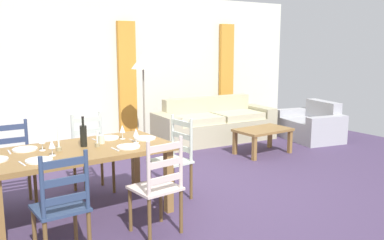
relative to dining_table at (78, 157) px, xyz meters
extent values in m
cube|color=#463556|center=(1.43, -0.03, -0.67)|extent=(9.60, 9.60, 0.02)
cube|color=silver|center=(1.43, 3.27, 0.69)|extent=(9.60, 0.16, 2.70)
cube|color=orange|center=(2.13, 3.13, 0.44)|extent=(0.35, 0.08, 2.20)
cube|color=orange|center=(4.53, 3.13, 0.44)|extent=(0.35, 0.08, 2.20)
cube|color=olive|center=(0.00, 0.00, 0.06)|extent=(1.90, 0.96, 0.05)
cube|color=olive|center=(0.85, -0.38, -0.31)|extent=(0.08, 0.08, 0.70)
cube|color=olive|center=(0.85, 0.38, -0.31)|extent=(0.08, 0.08, 0.70)
cube|color=navy|center=(-0.42, -0.71, -0.22)|extent=(0.42, 0.40, 0.03)
cylinder|color=brown|center=(-0.60, -0.54, -0.45)|extent=(0.04, 0.04, 0.43)
cylinder|color=brown|center=(-0.24, -0.54, -0.45)|extent=(0.04, 0.04, 0.43)
cylinder|color=brown|center=(-0.24, -0.88, -0.45)|extent=(0.04, 0.04, 0.43)
cylinder|color=navy|center=(-0.60, -0.88, 0.05)|extent=(0.04, 0.04, 0.50)
cylinder|color=navy|center=(-0.24, -0.88, 0.05)|extent=(0.04, 0.04, 0.50)
cube|color=navy|center=(-0.42, -0.88, -0.08)|extent=(0.38, 0.03, 0.06)
cube|color=navy|center=(-0.42, -0.88, 0.07)|extent=(0.38, 0.03, 0.06)
cube|color=navy|center=(-0.42, -0.88, 0.22)|extent=(0.38, 0.03, 0.06)
cube|color=beige|center=(0.48, -0.73, -0.22)|extent=(0.45, 0.43, 0.03)
cylinder|color=brown|center=(0.29, -0.58, -0.45)|extent=(0.04, 0.04, 0.43)
cylinder|color=brown|center=(0.65, -0.55, -0.45)|extent=(0.04, 0.04, 0.43)
cylinder|color=brown|center=(0.31, -0.91, -0.45)|extent=(0.04, 0.04, 0.43)
cylinder|color=brown|center=(0.67, -0.89, -0.45)|extent=(0.04, 0.04, 0.43)
cylinder|color=beige|center=(0.31, -0.91, 0.05)|extent=(0.04, 0.04, 0.50)
cylinder|color=beige|center=(0.67, -0.89, 0.05)|extent=(0.04, 0.04, 0.50)
cube|color=beige|center=(0.49, -0.90, -0.08)|extent=(0.38, 0.05, 0.06)
cube|color=beige|center=(0.49, -0.90, 0.07)|extent=(0.38, 0.05, 0.06)
cube|color=beige|center=(0.49, -0.90, 0.22)|extent=(0.38, 0.05, 0.06)
cube|color=navy|center=(-0.48, 0.70, -0.22)|extent=(0.45, 0.43, 0.03)
cylinder|color=brown|center=(-0.31, 0.51, -0.45)|extent=(0.04, 0.04, 0.43)
cylinder|color=brown|center=(-0.67, 0.54, -0.45)|extent=(0.04, 0.04, 0.43)
cylinder|color=brown|center=(-0.29, 0.85, -0.45)|extent=(0.04, 0.04, 0.43)
cylinder|color=navy|center=(-0.29, 0.85, 0.05)|extent=(0.04, 0.04, 0.50)
cube|color=navy|center=(-0.47, 0.87, -0.08)|extent=(0.38, 0.05, 0.06)
cube|color=navy|center=(-0.47, 0.87, 0.07)|extent=(0.38, 0.05, 0.06)
cube|color=navy|center=(-0.47, 0.87, 0.22)|extent=(0.38, 0.05, 0.06)
cube|color=silver|center=(0.44, 0.68, -0.22)|extent=(0.43, 0.41, 0.03)
cylinder|color=brown|center=(0.62, 0.52, -0.45)|extent=(0.04, 0.04, 0.43)
cylinder|color=brown|center=(0.26, 0.51, -0.45)|extent=(0.04, 0.04, 0.43)
cylinder|color=brown|center=(0.61, 0.86, -0.45)|extent=(0.04, 0.04, 0.43)
cylinder|color=brown|center=(0.25, 0.85, -0.45)|extent=(0.04, 0.04, 0.43)
cylinder|color=silver|center=(0.61, 0.86, 0.05)|extent=(0.04, 0.04, 0.50)
cylinder|color=silver|center=(0.25, 0.85, 0.05)|extent=(0.04, 0.04, 0.50)
cube|color=silver|center=(0.43, 0.85, -0.08)|extent=(0.38, 0.03, 0.06)
cube|color=silver|center=(0.43, 0.85, 0.07)|extent=(0.38, 0.03, 0.06)
cube|color=silver|center=(0.43, 0.85, 0.22)|extent=(0.38, 0.03, 0.06)
cube|color=silver|center=(1.09, -0.03, -0.22)|extent=(0.43, 0.44, 0.03)
cylinder|color=brown|center=(0.93, -0.22, -0.45)|extent=(0.04, 0.04, 0.43)
cylinder|color=brown|center=(0.91, 0.14, -0.45)|extent=(0.04, 0.04, 0.43)
cylinder|color=brown|center=(1.27, -0.20, -0.45)|extent=(0.04, 0.04, 0.43)
cylinder|color=brown|center=(1.25, 0.16, -0.45)|extent=(0.04, 0.04, 0.43)
cylinder|color=silver|center=(1.27, -0.20, 0.05)|extent=(0.04, 0.04, 0.50)
cylinder|color=silver|center=(1.25, 0.16, 0.05)|extent=(0.04, 0.04, 0.50)
cube|color=silver|center=(1.26, -0.02, -0.08)|extent=(0.05, 0.38, 0.06)
cube|color=silver|center=(1.26, -0.02, 0.07)|extent=(0.05, 0.38, 0.06)
cube|color=silver|center=(1.26, -0.02, 0.22)|extent=(0.05, 0.38, 0.06)
cylinder|color=white|center=(-0.45, -0.25, 0.10)|extent=(0.24, 0.24, 0.02)
cube|color=silver|center=(-0.60, -0.25, 0.09)|extent=(0.03, 0.17, 0.01)
cylinder|color=white|center=(0.45, -0.25, 0.10)|extent=(0.24, 0.24, 0.02)
cube|color=silver|center=(0.30, -0.25, 0.09)|extent=(0.02, 0.17, 0.01)
cylinder|color=white|center=(-0.45, 0.25, 0.10)|extent=(0.24, 0.24, 0.02)
cube|color=silver|center=(-0.60, 0.25, 0.09)|extent=(0.03, 0.17, 0.01)
cylinder|color=white|center=(0.45, 0.25, 0.10)|extent=(0.24, 0.24, 0.02)
cube|color=silver|center=(0.30, 0.25, 0.09)|extent=(0.03, 0.17, 0.01)
cylinder|color=white|center=(0.78, 0.00, 0.10)|extent=(0.24, 0.24, 0.02)
cube|color=silver|center=(0.63, 0.00, 0.09)|extent=(0.02, 0.17, 0.01)
cylinder|color=black|center=(0.09, 0.06, 0.20)|extent=(0.07, 0.07, 0.22)
cylinder|color=black|center=(0.09, 0.06, 0.35)|extent=(0.02, 0.02, 0.08)
cylinder|color=black|center=(0.09, 0.06, 0.39)|extent=(0.03, 0.03, 0.02)
cylinder|color=white|center=(-0.29, -0.13, 0.09)|extent=(0.06, 0.06, 0.01)
cylinder|color=white|center=(-0.29, -0.13, 0.13)|extent=(0.01, 0.01, 0.07)
cone|color=white|center=(-0.29, -0.13, 0.21)|extent=(0.06, 0.06, 0.08)
cylinder|color=white|center=(0.61, -0.12, 0.09)|extent=(0.06, 0.06, 0.01)
cylinder|color=white|center=(0.61, -0.12, 0.13)|extent=(0.01, 0.01, 0.07)
cone|color=white|center=(0.61, -0.12, 0.21)|extent=(0.06, 0.06, 0.08)
cylinder|color=white|center=(-0.31, 0.13, 0.09)|extent=(0.06, 0.06, 0.01)
cylinder|color=white|center=(-0.31, 0.13, 0.13)|extent=(0.01, 0.01, 0.07)
cone|color=white|center=(-0.31, 0.13, 0.21)|extent=(0.06, 0.06, 0.08)
cylinder|color=white|center=(0.57, 0.14, 0.09)|extent=(0.06, 0.06, 0.01)
cylinder|color=white|center=(0.57, 0.14, 0.13)|extent=(0.01, 0.01, 0.07)
cone|color=white|center=(0.57, 0.14, 0.21)|extent=(0.06, 0.06, 0.08)
cylinder|color=beige|center=(0.29, 0.08, 0.13)|extent=(0.07, 0.07, 0.09)
cylinder|color=#998C66|center=(-0.18, 0.02, 0.11)|extent=(0.05, 0.05, 0.04)
cylinder|color=white|center=(-0.18, 0.02, 0.23)|extent=(0.02, 0.02, 0.21)
cylinder|color=#998C66|center=(0.20, -0.04, 0.11)|extent=(0.05, 0.05, 0.04)
cylinder|color=white|center=(0.20, -0.04, 0.19)|extent=(0.02, 0.02, 0.13)
cube|color=#B4AD8A|center=(3.33, 1.97, -0.46)|extent=(1.87, 0.97, 0.40)
cube|color=#B4AD8A|center=(3.36, 2.27, -0.26)|extent=(1.81, 0.37, 0.80)
cube|color=#B4AD8A|center=(4.35, 1.88, -0.37)|extent=(0.32, 0.82, 0.58)
cube|color=#B4AD8A|center=(2.32, 2.07, -0.37)|extent=(0.32, 0.82, 0.58)
cube|color=beige|center=(3.77, 1.88, -0.20)|extent=(0.92, 0.72, 0.12)
cube|color=beige|center=(2.88, 1.97, -0.20)|extent=(0.92, 0.72, 0.12)
cube|color=olive|center=(3.42, 0.82, -0.26)|extent=(0.90, 0.56, 0.04)
cube|color=olive|center=(3.02, 0.59, -0.47)|extent=(0.06, 0.06, 0.38)
cube|color=olive|center=(3.82, 0.59, -0.47)|extent=(0.06, 0.06, 0.38)
cube|color=olive|center=(3.02, 1.05, -0.47)|extent=(0.06, 0.06, 0.38)
cube|color=olive|center=(3.82, 1.05, -0.47)|extent=(0.06, 0.06, 0.38)
cube|color=#A6A6AC|center=(4.88, 1.07, -0.47)|extent=(0.96, 0.96, 0.38)
cube|color=#A6A6AC|center=(5.17, 1.01, -0.30)|extent=(0.38, 0.82, 0.72)
cube|color=#A6A6AC|center=(4.77, 0.60, -0.40)|extent=(0.82, 0.36, 0.52)
cube|color=#A6A6AC|center=(4.99, 1.55, -0.40)|extent=(0.82, 0.36, 0.52)
cylinder|color=#332D28|center=(1.98, 2.22, -0.65)|extent=(0.28, 0.28, 0.03)
cylinder|color=gray|center=(1.98, 2.22, 0.04)|extent=(0.03, 0.03, 1.35)
cone|color=silver|center=(1.98, 2.22, 0.85)|extent=(0.40, 0.40, 0.26)
camera|label=1|loc=(-1.46, -4.12, 1.16)|focal=39.92mm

